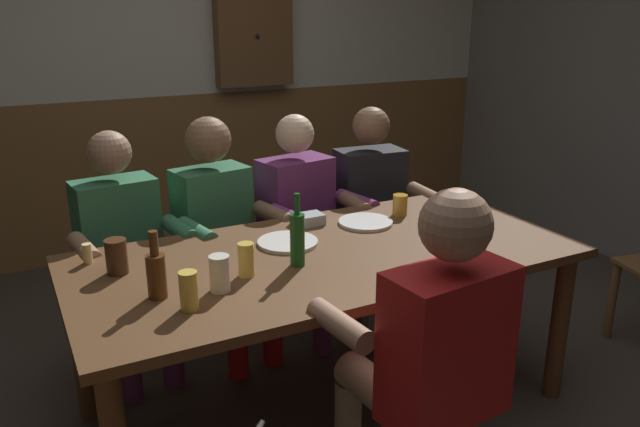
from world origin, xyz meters
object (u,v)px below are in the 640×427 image
plate_0 (288,242)px  wall_dart_cabinet (254,36)px  person_3 (375,203)px  pint_glass_3 (220,273)px  person_2 (305,216)px  pint_glass_2 (246,260)px  person_0 (124,246)px  dining_table (327,271)px  pint_glass_1 (189,291)px  person_1 (221,227)px  bottle_1 (297,238)px  plate_1 (366,222)px  table_candle (87,253)px  bottle_0 (156,273)px  pint_glass_4 (400,205)px  person_4 (429,346)px  condiment_caddy (308,219)px  pint_glass_0 (117,256)px

plate_0 → wall_dart_cabinet: size_ratio=0.37×
person_3 → pint_glass_3: person_3 is taller
plate_0 → pint_glass_3: pint_glass_3 is taller
person_2 → pint_glass_2: (-0.63, -0.78, 0.16)m
person_0 → dining_table: bearing=127.3°
plate_0 → pint_glass_1: pint_glass_1 is taller
dining_table → person_3: (0.69, 0.72, 0.00)m
person_1 → person_3: (0.91, 0.01, -0.01)m
person_0 → pint_glass_2: person_0 is taller
person_2 → bottle_1: (-0.41, -0.78, 0.20)m
plate_1 → pint_glass_3: pint_glass_3 is taller
table_candle → person_1: bearing=28.8°
dining_table → bottle_1: (-0.17, -0.07, 0.20)m
pint_glass_2 → person_0: bearing=111.5°
bottle_0 → pint_glass_3: 0.22m
bottle_0 → pint_glass_1: size_ratio=1.82×
person_2 → plate_1: size_ratio=4.64×
pint_glass_4 → wall_dart_cabinet: size_ratio=0.14×
dining_table → wall_dart_cabinet: bearing=75.1°
person_1 → table_candle: person_1 is taller
person_1 → wall_dart_cabinet: bearing=-128.0°
person_4 → wall_dart_cabinet: size_ratio=1.73×
dining_table → person_3: person_3 is taller
plate_0 → pint_glass_4: bearing=9.5°
person_4 → plate_1: 1.01m
plate_0 → bottle_1: bearing=-105.3°
person_1 → plate_1: (0.55, -0.48, 0.08)m
table_candle → plate_0: table_candle is taller
person_1 → person_2: (0.47, 0.00, -0.02)m
person_0 → condiment_caddy: (0.78, -0.37, 0.12)m
bottle_1 → pint_glass_2: bottle_1 is taller
person_2 → table_candle: person_2 is taller
plate_1 → pint_glass_2: size_ratio=1.94×
person_3 → bottle_0: person_3 is taller
dining_table → bottle_0: (-0.72, -0.10, 0.18)m
person_4 → pint_glass_4: size_ratio=12.09×
person_4 → plate_0: 0.89m
plate_0 → person_1: bearing=102.0°
pint_glass_1 → pint_glass_4: (1.20, 0.51, -0.02)m
pint_glass_2 → bottle_0: bearing=-175.0°
condiment_caddy → plate_1: bearing=-25.0°
person_4 → table_candle: (-0.89, 1.05, 0.11)m
person_4 → table_candle: person_4 is taller
person_3 → pint_glass_0: (-1.50, -0.53, 0.15)m
plate_1 → plate_0: bearing=-170.8°
person_1 → person_3: 0.91m
person_0 → person_4: 1.59m
person_1 → pint_glass_3: (-0.29, -0.86, 0.14)m
bottle_0 → pint_glass_2: bearing=5.0°
person_3 → condiment_caddy: size_ratio=8.46×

